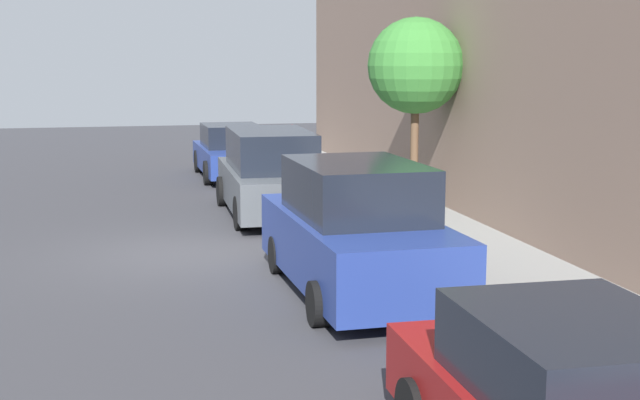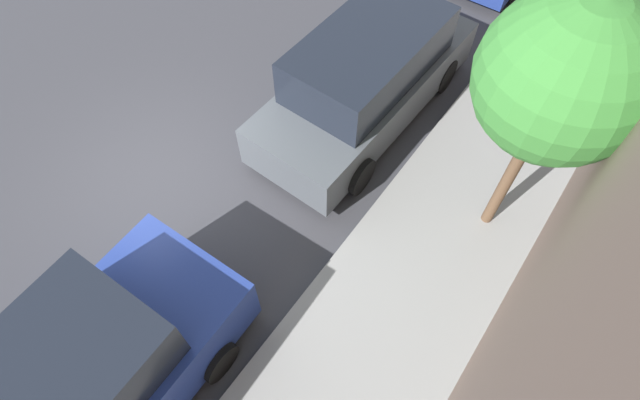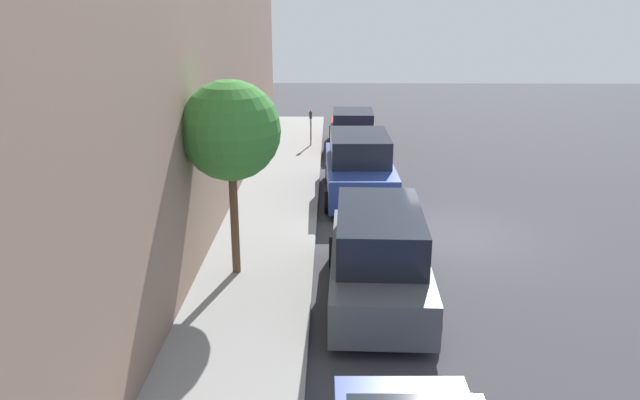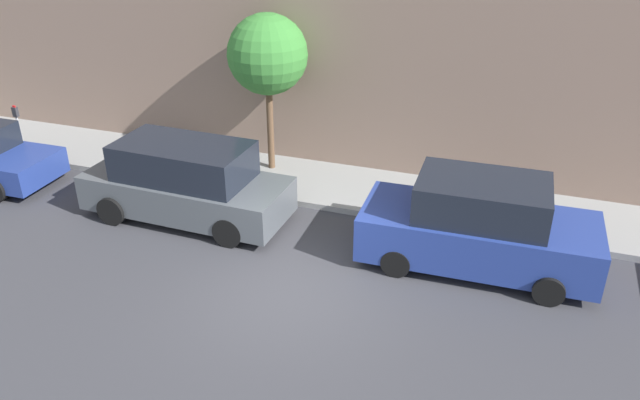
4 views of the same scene
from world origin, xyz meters
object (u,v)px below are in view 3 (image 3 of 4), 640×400
parked_suv_second (359,168)px  parked_sedan_nearest (353,130)px  parking_meter_near (311,124)px  street_tree (230,131)px  parked_minivan_third (379,256)px

parked_suv_second → parked_sedan_nearest: bearing=-90.1°
parking_meter_near → street_tree: 12.57m
parked_minivan_third → street_tree: 3.96m
parked_sedan_nearest → street_tree: 13.09m
parked_sedan_nearest → parking_meter_near: (1.71, 0.18, 0.30)m
parked_suv_second → parked_minivan_third: (-0.12, 6.78, -0.01)m
parked_minivan_third → parking_meter_near: size_ratio=3.45×
parked_minivan_third → street_tree: street_tree is taller
parked_sedan_nearest → parked_minivan_third: size_ratio=0.91×
parked_suv_second → parking_meter_near: parked_suv_second is taller
parked_suv_second → parked_minivan_third: 6.78m
parked_sedan_nearest → parking_meter_near: bearing=6.1°
parked_sedan_nearest → street_tree: (2.94, 12.49, 2.57)m
parked_suv_second → parking_meter_near: bearing=-75.2°
parking_meter_near → parked_minivan_third: bearing=97.8°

